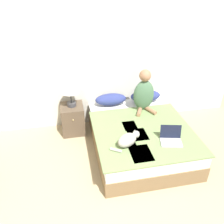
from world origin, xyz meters
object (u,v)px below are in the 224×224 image
pillow_far (145,96)px  table_lamp (70,88)px  cat_tabby (128,140)px  nightstand (73,119)px  pillow_near (111,99)px  bed (139,137)px  person_sitting (144,93)px  laptop_open (171,139)px

pillow_far → table_lamp: bearing=-178.4°
cat_tabby → nightstand: (-0.75, 1.22, -0.31)m
cat_tabby → nightstand: cat_tabby is taller
pillow_near → bed: bearing=-66.6°
person_sitting → pillow_far: bearing=64.3°
laptop_open → pillow_far: bearing=102.3°
bed → laptop_open: (0.32, -0.51, 0.30)m
pillow_near → laptop_open: (0.67, -1.31, -0.05)m
laptop_open → bed: bearing=135.4°
bed → laptop_open: laptop_open is taller
person_sitting → laptop_open: (0.12, -1.01, -0.28)m
bed → cat_tabby: size_ratio=4.04×
cat_tabby → nightstand: size_ratio=0.86×
pillow_near → laptop_open: laptop_open is taller
cat_tabby → table_lamp: 1.48m
laptop_open → table_lamp: size_ratio=0.74×
pillow_far → cat_tabby: 1.45m
pillow_near → person_sitting: 0.67m
bed → laptop_open: size_ratio=5.28×
cat_tabby → laptop_open: size_ratio=1.31×
cat_tabby → laptop_open: 0.66m
laptop_open → nightstand: laptop_open is taller
pillow_near → nightstand: 0.81m
pillow_far → cat_tabby: (-0.69, -1.27, -0.00)m
cat_tabby → table_lamp: table_lamp is taller
cat_tabby → pillow_far: bearing=34.2°
pillow_far → laptop_open: size_ratio=1.63×
person_sitting → cat_tabby: size_ratio=1.60×
nightstand → table_lamp: size_ratio=1.14×
laptop_open → nightstand: bearing=151.9°
pillow_near → nightstand: pillow_near is taller
cat_tabby → laptop_open: laptop_open is taller
laptop_open → table_lamp: 1.94m
laptop_open → table_lamp: (-1.41, 1.27, 0.38)m
person_sitting → cat_tabby: person_sitting is taller
person_sitting → nightstand: bearing=169.1°
pillow_near → nightstand: size_ratio=1.06×
person_sitting → laptop_open: bearing=-83.2°
pillow_near → pillow_far: same height
bed → table_lamp: (-1.09, 0.76, 0.68)m
pillow_near → table_lamp: bearing=-176.9°
pillow_near → nightstand: (-0.75, -0.06, -0.32)m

